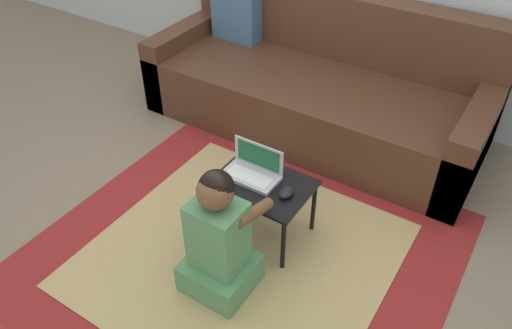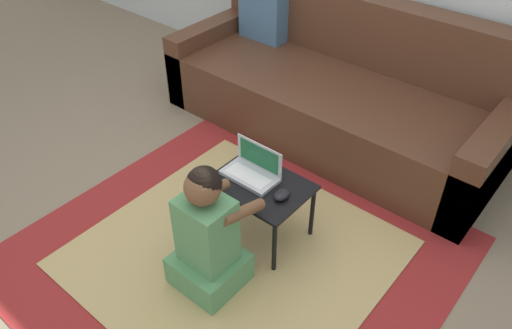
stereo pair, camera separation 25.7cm
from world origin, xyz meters
TOP-DOWN VIEW (x-y plane):
  - ground_plane at (0.00, 0.00)m, footprint 16.00×16.00m
  - area_rug at (0.14, -0.14)m, footprint 2.05×2.00m
  - couch at (-0.13, 1.20)m, footprint 2.29×0.93m
  - laptop_desk at (0.14, 0.06)m, footprint 0.50×0.37m
  - laptop at (0.07, 0.09)m, footprint 0.29×0.16m
  - computer_mouse at (0.29, 0.05)m, footprint 0.07×0.10m
  - person_seated at (0.16, -0.35)m, footprint 0.32×0.42m

SIDE VIEW (x-z plane):
  - ground_plane at x=0.00m, z-range 0.00..0.00m
  - area_rug at x=0.14m, z-range 0.00..0.01m
  - couch at x=-0.13m, z-range -0.14..0.72m
  - person_seated at x=0.16m, z-range -0.05..0.66m
  - laptop_desk at x=0.14m, z-range 0.13..0.48m
  - computer_mouse at x=0.29m, z-range 0.35..0.39m
  - laptop at x=0.07m, z-range 0.30..0.47m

